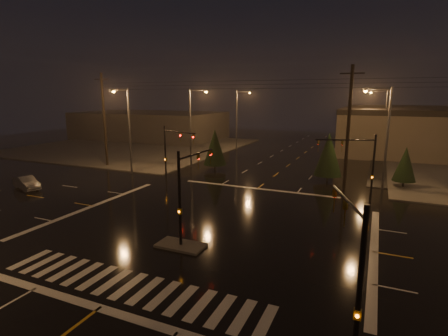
{
  "coord_description": "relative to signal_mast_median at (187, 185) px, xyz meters",
  "views": [
    {
      "loc": [
        10.61,
        -21.42,
        9.22
      ],
      "look_at": [
        -1.39,
        5.78,
        3.0
      ],
      "focal_mm": 28.0,
      "sensor_mm": 36.0,
      "label": 1
    }
  ],
  "objects": [
    {
      "name": "streetlight_2",
      "position": [
        -11.18,
        37.07,
        2.05
      ],
      "size": [
        2.77,
        0.32,
        10.0
      ],
      "color": "#38383A",
      "rests_on": "ground"
    },
    {
      "name": "signal_mast_median",
      "position": [
        0.0,
        0.0,
        0.0
      ],
      "size": [
        0.25,
        4.59,
        6.0
      ],
      "color": "black",
      "rests_on": "ground"
    },
    {
      "name": "streetlight_1",
      "position": [
        -11.18,
        21.07,
        2.05
      ],
      "size": [
        2.77,
        0.32,
        10.0
      ],
      "color": "#38383A",
      "rests_on": "ground"
    },
    {
      "name": "utility_pole_1",
      "position": [
        8.0,
        17.07,
        2.38
      ],
      "size": [
        2.2,
        0.32,
        12.0
      ],
      "color": "black",
      "rests_on": "ground"
    },
    {
      "name": "utility_pole_0",
      "position": [
        -22.0,
        17.07,
        2.38
      ],
      "size": [
        2.2,
        0.32,
        12.0
      ],
      "color": "black",
      "rests_on": "ground"
    },
    {
      "name": "crosswalk",
      "position": [
        -0.0,
        -5.93,
        -3.75
      ],
      "size": [
        15.0,
        2.6,
        0.01
      ],
      "primitive_type": "cube",
      "color": "beige",
      "rests_on": "ground"
    },
    {
      "name": "commercial_block",
      "position": [
        -35.0,
        45.07,
        -0.95
      ],
      "size": [
        30.0,
        18.0,
        5.6
      ],
      "primitive_type": "cube",
      "color": "#433F3B",
      "rests_on": "ground"
    },
    {
      "name": "car_crossing",
      "position": [
        -21.07,
        4.59,
        -3.11
      ],
      "size": [
        4.13,
        2.48,
        1.29
      ],
      "primitive_type": "imported",
      "rotation": [
        0.0,
        0.0,
        1.26
      ],
      "color": "slate",
      "rests_on": "ground"
    },
    {
      "name": "conifer_3",
      "position": [
        -7.71,
        20.4,
        -0.84
      ],
      "size": [
        2.84,
        2.84,
        5.13
      ],
      "color": "black",
      "rests_on": "ground"
    },
    {
      "name": "ground",
      "position": [
        -0.0,
        3.07,
        -3.75
      ],
      "size": [
        140.0,
        140.0,
        0.0
      ],
      "primitive_type": "plane",
      "color": "black",
      "rests_on": "ground"
    },
    {
      "name": "signal_mast_se",
      "position": [
        10.23,
        -6.68,
        -0.04
      ],
      "size": [
        1.55,
        3.87,
        6.0
      ],
      "color": "black",
      "rests_on": "ground"
    },
    {
      "name": "stop_bar_near",
      "position": [
        -0.0,
        -7.93,
        -3.75
      ],
      "size": [
        16.0,
        0.5,
        0.01
      ],
      "primitive_type": "cube",
      "color": "beige",
      "rests_on": "ground"
    },
    {
      "name": "sidewalk_nw",
      "position": [
        -30.0,
        33.07,
        -3.69
      ],
      "size": [
        36.0,
        36.0,
        0.12
      ],
      "primitive_type": "cube",
      "color": "#46433E",
      "rests_on": "ground"
    },
    {
      "name": "median_island",
      "position": [
        -0.0,
        -0.93,
        -3.68
      ],
      "size": [
        3.0,
        1.6,
        0.15
      ],
      "primitive_type": "cube",
      "color": "#46433E",
      "rests_on": "ground"
    },
    {
      "name": "conifer_4",
      "position": [
        5.98,
        19.96,
        -0.75
      ],
      "size": [
        2.95,
        2.95,
        5.31
      ],
      "color": "black",
      "rests_on": "ground"
    },
    {
      "name": "signal_mast_nw",
      "position": [
        -9.5,
        13.21,
        0.04
      ],
      "size": [
        4.84,
        1.86,
        6.0
      ],
      "color": "black",
      "rests_on": "ground"
    },
    {
      "name": "stop_bar_far",
      "position": [
        -0.0,
        14.07,
        -3.75
      ],
      "size": [
        16.0,
        0.5,
        0.01
      ],
      "primitive_type": "cube",
      "color": "beige",
      "rests_on": "ground"
    },
    {
      "name": "conifer_0",
      "position": [
        13.41,
        20.47,
        -1.32
      ],
      "size": [
        2.22,
        2.22,
        4.18
      ],
      "color": "black",
      "rests_on": "ground"
    },
    {
      "name": "streetlight_5",
      "position": [
        -16.0,
        14.26,
        2.05
      ],
      "size": [
        0.32,
        2.77,
        10.0
      ],
      "color": "#38383A",
      "rests_on": "ground"
    },
    {
      "name": "streetlight_3",
      "position": [
        11.18,
        19.07,
        2.05
      ],
      "size": [
        2.77,
        0.32,
        10.0
      ],
      "color": "#38383A",
      "rests_on": "ground"
    },
    {
      "name": "signal_mast_ne",
      "position": [
        9.5,
        13.21,
        0.04
      ],
      "size": [
        4.84,
        1.86,
        6.0
      ],
      "color": "black",
      "rests_on": "ground"
    },
    {
      "name": "streetlight_4",
      "position": [
        11.18,
        39.07,
        2.05
      ],
      "size": [
        2.77,
        0.32,
        10.0
      ],
      "color": "#38383A",
      "rests_on": "ground"
    }
  ]
}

